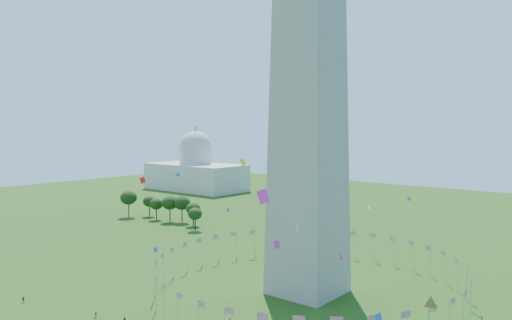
{
  "coord_description": "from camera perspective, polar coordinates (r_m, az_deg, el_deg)",
  "views": [
    {
      "loc": [
        72.33,
        -58.61,
        44.02
      ],
      "look_at": [
        -5.33,
        35.0,
        35.82
      ],
      "focal_mm": 35.0,
      "sensor_mm": 36.0,
      "label": 1
    }
  ],
  "objects": [
    {
      "name": "capitol_building",
      "position": [
        347.92,
        -6.91,
        0.36
      ],
      "size": [
        70.0,
        35.0,
        46.0
      ],
      "primitive_type": null,
      "color": "beige",
      "rests_on": "ground"
    },
    {
      "name": "kites_aloft",
      "position": [
        102.8,
        2.71,
        -8.89
      ],
      "size": [
        119.19,
        72.06,
        32.78
      ],
      "color": "#CC2699",
      "rests_on": "ground"
    },
    {
      "name": "tree_line_west",
      "position": [
        237.09,
        -10.51,
        -5.53
      ],
      "size": [
        55.47,
        15.66,
        12.6
      ],
      "color": "#224517",
      "rests_on": "ground"
    },
    {
      "name": "flag_ring",
      "position": [
        136.35,
        5.91,
        -13.01
      ],
      "size": [
        80.24,
        80.24,
        9.0
      ],
      "color": "silver",
      "rests_on": "ground"
    }
  ]
}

